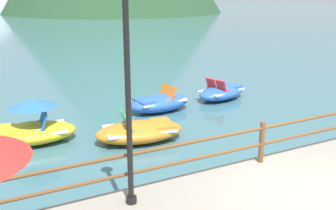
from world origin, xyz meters
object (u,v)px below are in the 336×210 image
at_px(lamp_post, 127,59).
at_px(pedal_boat_2, 140,131).
at_px(pedal_boat_1, 221,92).
at_px(pedal_boat_3, 31,129).
at_px(pedal_boat_0, 159,103).

distance_m(lamp_post, pedal_boat_2, 4.86).
bearing_deg(lamp_post, pedal_boat_2, 64.72).
relative_size(lamp_post, pedal_boat_2, 1.64).
xyz_separation_m(pedal_boat_1, pedal_boat_3, (-7.36, -1.35, 0.14)).
height_order(pedal_boat_1, pedal_boat_3, pedal_boat_3).
relative_size(pedal_boat_0, pedal_boat_1, 0.94).
bearing_deg(pedal_boat_3, lamp_post, -77.89).
distance_m(pedal_boat_1, pedal_boat_3, 7.48).
bearing_deg(pedal_boat_3, pedal_boat_2, -24.41).
bearing_deg(lamp_post, pedal_boat_0, 59.81).
xyz_separation_m(pedal_boat_0, pedal_boat_3, (-4.48, -1.03, 0.11)).
bearing_deg(pedal_boat_1, lamp_post, -135.37).
bearing_deg(pedal_boat_2, lamp_post, -115.28).
bearing_deg(lamp_post, pedal_boat_3, 102.11).
bearing_deg(pedal_boat_1, pedal_boat_3, -169.60).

